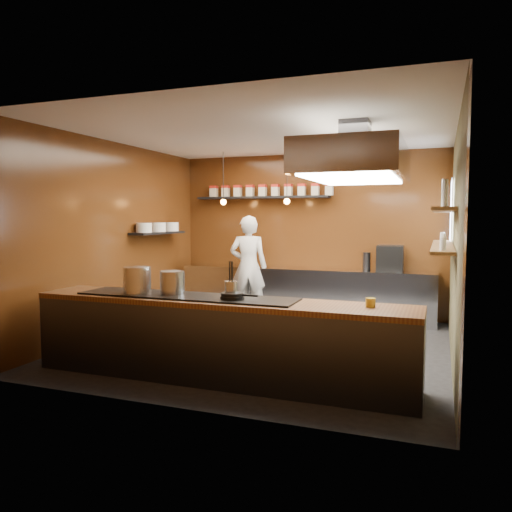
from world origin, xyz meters
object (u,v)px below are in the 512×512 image
at_px(stockpot_large, 137,280).
at_px(stockpot_small, 172,282).
at_px(extractor_hood, 355,162).
at_px(espresso_machine, 390,258).
at_px(chef, 248,267).

xyz_separation_m(stockpot_large, stockpot_small, (0.41, 0.11, -0.02)).
xyz_separation_m(extractor_hood, espresso_machine, (0.20, 2.61, -1.39)).
distance_m(stockpot_small, espresso_machine, 4.32).
distance_m(stockpot_large, stockpot_small, 0.42).
height_order(stockpot_large, chef, chef).
height_order(stockpot_large, espresso_machine, espresso_machine).
xyz_separation_m(stockpot_small, espresso_machine, (2.10, 3.78, 0.05)).
bearing_deg(extractor_hood, chef, 135.69).
relative_size(stockpot_small, chef, 0.15).
distance_m(extractor_hood, chef, 3.52).
bearing_deg(extractor_hood, stockpot_large, -151.03).
xyz_separation_m(stockpot_large, chef, (0.05, 3.48, -0.17)).
bearing_deg(extractor_hood, stockpot_small, -148.33).
bearing_deg(stockpot_small, stockpot_large, -165.43).
distance_m(extractor_hood, stockpot_small, 2.65).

